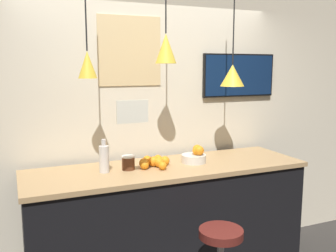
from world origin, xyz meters
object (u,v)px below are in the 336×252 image
object	(u,v)px
juice_bottle	(104,158)
mounted_tv	(239,75)
fruit_bowl	(195,156)
spread_jar	(128,163)

from	to	relation	value
juice_bottle	mounted_tv	bearing A→B (deg)	14.58
fruit_bowl	mounted_tv	distance (m)	1.07
juice_bottle	mounted_tv	distance (m)	1.70
fruit_bowl	mounted_tv	xyz separation A→B (m)	(0.70, 0.40, 0.70)
juice_bottle	spread_jar	bearing A→B (deg)	0.00
fruit_bowl	juice_bottle	size ratio (longest dim) A/B	0.81
spread_jar	mounted_tv	distance (m)	1.55
fruit_bowl	spread_jar	world-z (taller)	fruit_bowl
fruit_bowl	mounted_tv	world-z (taller)	mounted_tv
mounted_tv	spread_jar	bearing A→B (deg)	-163.30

